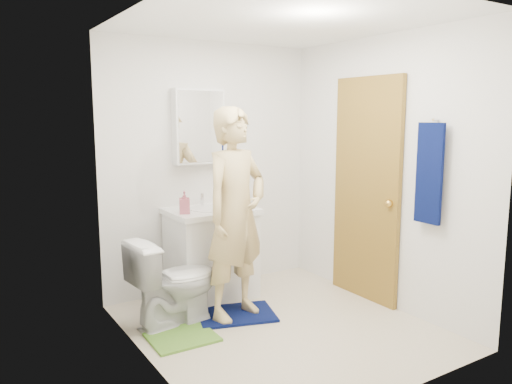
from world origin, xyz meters
TOP-DOWN VIEW (x-y plane):
  - floor at (0.00, 0.00)m, footprint 2.20×2.40m
  - ceiling at (0.00, 0.00)m, footprint 2.20×2.40m
  - wall_back at (0.00, 1.21)m, footprint 2.20×0.02m
  - wall_front at (0.00, -1.21)m, footprint 2.20×0.02m
  - wall_left at (-1.11, 0.00)m, footprint 0.02×2.40m
  - wall_right at (1.11, 0.00)m, footprint 0.02×2.40m
  - vanity_cabinet at (-0.15, 0.91)m, footprint 0.75×0.55m
  - countertop at (-0.15, 0.91)m, footprint 0.79×0.59m
  - sink_basin at (-0.15, 0.91)m, footprint 0.40×0.40m
  - faucet at (-0.15, 1.09)m, footprint 0.03×0.03m
  - medicine_cabinet at (-0.15, 1.14)m, footprint 0.50×0.12m
  - mirror_panel at (-0.15, 1.08)m, footprint 0.46×0.01m
  - door at (1.07, 0.15)m, footprint 0.05×0.80m
  - door_knob at (1.03, -0.17)m, footprint 0.07×0.07m
  - towel at (1.03, -0.57)m, footprint 0.03×0.24m
  - towel_hook at (1.07, -0.57)m, footprint 0.06×0.02m
  - toilet at (-0.70, 0.49)m, footprint 0.76×0.49m
  - bath_mat at (-0.19, 0.39)m, footprint 0.76×0.64m
  - green_rug at (-0.76, 0.23)m, footprint 0.51×0.43m
  - soap_dispenser at (-0.45, 0.83)m, footprint 0.12×0.12m
  - toothbrush_cup at (0.13, 1.02)m, footprint 0.13×0.13m
  - man at (-0.20, 0.37)m, footprint 0.73×0.58m

SIDE VIEW (x-z plane):
  - floor at x=0.00m, z-range -0.02..0.00m
  - green_rug at x=-0.76m, z-range 0.00..0.02m
  - bath_mat at x=-0.19m, z-range 0.00..0.02m
  - toilet at x=-0.70m, z-range 0.00..0.74m
  - vanity_cabinet at x=-0.15m, z-range 0.00..0.80m
  - countertop at x=-0.15m, z-range 0.80..0.85m
  - sink_basin at x=-0.15m, z-range 0.83..0.86m
  - toothbrush_cup at x=0.13m, z-range 0.85..0.94m
  - man at x=-0.20m, z-range 0.02..1.78m
  - faucet at x=-0.15m, z-range 0.85..0.97m
  - soap_dispenser at x=-0.45m, z-range 0.85..1.05m
  - door_knob at x=1.03m, z-range 0.91..0.98m
  - door at x=1.07m, z-range 0.00..2.05m
  - wall_back at x=0.00m, z-range 0.00..2.40m
  - wall_front at x=0.00m, z-range 0.00..2.40m
  - wall_left at x=-1.11m, z-range 0.00..2.40m
  - wall_right at x=1.11m, z-range 0.00..2.40m
  - towel at x=1.03m, z-range 0.85..1.65m
  - medicine_cabinet at x=-0.15m, z-range 1.25..1.95m
  - mirror_panel at x=-0.15m, z-range 1.27..1.93m
  - towel_hook at x=1.07m, z-range 1.66..1.68m
  - ceiling at x=0.00m, z-range 2.40..2.42m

